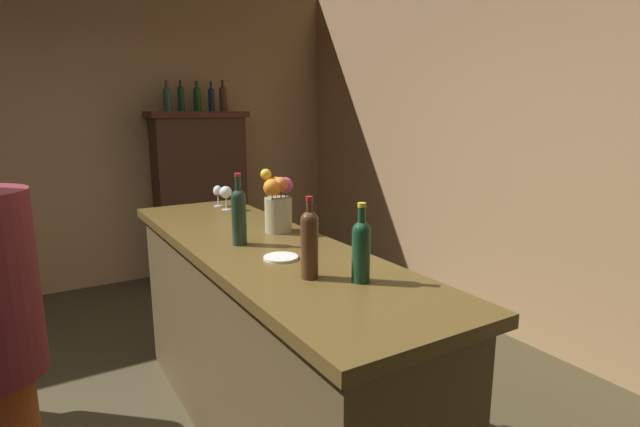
% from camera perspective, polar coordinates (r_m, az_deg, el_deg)
% --- Properties ---
extents(wall_back, '(5.67, 0.12, 2.96)m').
position_cam_1_polar(wall_back, '(5.13, -28.55, 8.09)').
color(wall_back, tan).
rests_on(wall_back, ground).
extents(wall_right, '(0.12, 6.21, 2.96)m').
position_cam_1_polar(wall_right, '(3.72, 25.85, 7.46)').
color(wall_right, tan).
rests_on(wall_right, ground).
extents(bar_counter, '(0.68, 2.40, 1.06)m').
position_cam_1_polar(bar_counter, '(2.59, -6.51, -14.70)').
color(bar_counter, brown).
rests_on(bar_counter, ground).
extents(display_cabinet, '(0.96, 0.40, 1.68)m').
position_cam_1_polar(display_cabinet, '(5.13, -13.67, 2.39)').
color(display_cabinet, '#3B241A').
rests_on(display_cabinet, ground).
extents(wine_bottle_chardonnay, '(0.07, 0.07, 0.32)m').
position_cam_1_polar(wine_bottle_chardonnay, '(1.86, -1.23, -3.26)').
color(wine_bottle_chardonnay, '#4D2F19').
rests_on(wine_bottle_chardonnay, bar_counter).
extents(wine_bottle_merlot, '(0.07, 0.07, 0.34)m').
position_cam_1_polar(wine_bottle_merlot, '(2.36, -9.39, -0.01)').
color(wine_bottle_merlot, '#203322').
rests_on(wine_bottle_merlot, bar_counter).
extents(wine_bottle_malbec, '(0.07, 0.07, 0.30)m').
position_cam_1_polar(wine_bottle_malbec, '(1.83, 4.79, -3.96)').
color(wine_bottle_malbec, '#173E23').
rests_on(wine_bottle_malbec, bar_counter).
extents(wine_glass_front, '(0.06, 0.06, 0.14)m').
position_cam_1_polar(wine_glass_front, '(3.36, -11.78, 2.42)').
color(wine_glass_front, white).
rests_on(wine_glass_front, bar_counter).
extents(wine_glass_mid, '(0.08, 0.08, 0.16)m').
position_cam_1_polar(wine_glass_mid, '(3.22, -10.87, 2.38)').
color(wine_glass_mid, white).
rests_on(wine_glass_mid, bar_counter).
extents(flower_arrangement, '(0.17, 0.14, 0.33)m').
position_cam_1_polar(flower_arrangement, '(2.59, -4.90, 1.05)').
color(flower_arrangement, tan).
rests_on(flower_arrangement, bar_counter).
extents(cheese_plate, '(0.15, 0.15, 0.01)m').
position_cam_1_polar(cheese_plate, '(2.14, -4.56, -5.12)').
color(cheese_plate, white).
rests_on(cheese_plate, bar_counter).
extents(display_bottle_left, '(0.07, 0.07, 0.29)m').
position_cam_1_polar(display_bottle_left, '(4.99, -17.30, 12.69)').
color(display_bottle_left, '#2C4832').
rests_on(display_bottle_left, display_cabinet).
extents(display_bottle_midleft, '(0.06, 0.06, 0.30)m').
position_cam_1_polar(display_bottle_midleft, '(5.03, -15.82, 12.85)').
color(display_bottle_midleft, '#153523').
rests_on(display_bottle_midleft, display_cabinet).
extents(display_bottle_center, '(0.07, 0.07, 0.29)m').
position_cam_1_polar(display_bottle_center, '(5.07, -14.06, 12.90)').
color(display_bottle_center, '#173A17').
rests_on(display_bottle_center, display_cabinet).
extents(display_bottle_midright, '(0.06, 0.06, 0.31)m').
position_cam_1_polar(display_bottle_midright, '(5.12, -12.49, 12.93)').
color(display_bottle_midright, '#172236').
rests_on(display_bottle_midright, display_cabinet).
extents(display_bottle_right, '(0.07, 0.07, 0.31)m').
position_cam_1_polar(display_bottle_right, '(5.16, -11.19, 13.07)').
color(display_bottle_right, '#492C1A').
rests_on(display_bottle_right, display_cabinet).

